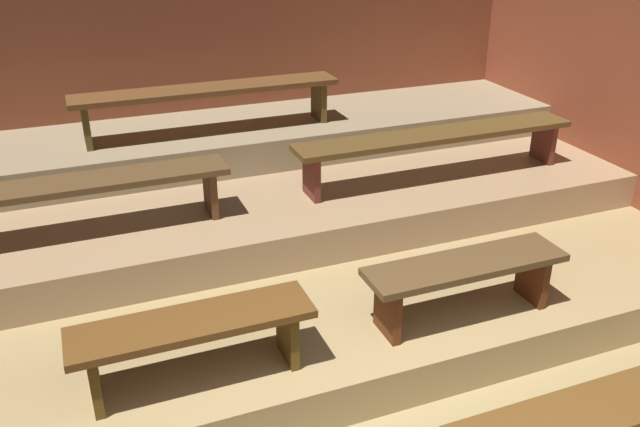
% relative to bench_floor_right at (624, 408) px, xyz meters
% --- Properties ---
extents(ground, '(6.97, 5.53, 0.08)m').
position_rel_bench_floor_right_xyz_m(ground, '(-1.12, 1.87, -0.36)').
color(ground, '#9C8659').
extents(wall_back, '(6.97, 0.06, 2.36)m').
position_rel_bench_floor_right_xyz_m(wall_back, '(-1.12, 4.26, 0.86)').
color(wall_back, brown).
rests_on(wall_back, ground).
extents(platform_lower, '(6.17, 3.52, 0.28)m').
position_rel_bench_floor_right_xyz_m(platform_lower, '(-1.12, 2.47, -0.18)').
color(platform_lower, tan).
rests_on(platform_lower, ground).
extents(platform_middle, '(6.17, 2.28, 0.28)m').
position_rel_bench_floor_right_xyz_m(platform_middle, '(-1.12, 3.09, 0.10)').
color(platform_middle, tan).
rests_on(platform_middle, platform_lower).
extents(platform_upper, '(6.17, 1.13, 0.28)m').
position_rel_bench_floor_right_xyz_m(platform_upper, '(-1.12, 3.67, 0.39)').
color(platform_upper, gray).
rests_on(platform_upper, platform_middle).
extents(bench_floor_right, '(1.96, 0.34, 0.39)m').
position_rel_bench_floor_right_xyz_m(bench_floor_right, '(0.00, 0.00, 0.00)').
color(bench_floor_right, brown).
rests_on(bench_floor_right, ground).
extents(bench_lower_left, '(1.28, 0.34, 0.39)m').
position_rel_bench_floor_right_xyz_m(bench_lower_left, '(-1.96, 1.07, 0.27)').
color(bench_lower_left, brown).
rests_on(bench_lower_left, platform_lower).
extents(bench_lower_right, '(1.28, 0.34, 0.39)m').
position_rel_bench_floor_right_xyz_m(bench_lower_right, '(-0.29, 1.07, 0.27)').
color(bench_lower_right, brown).
rests_on(bench_lower_right, platform_lower).
extents(bench_middle_left, '(2.41, 0.34, 0.39)m').
position_rel_bench_floor_right_xyz_m(bench_middle_left, '(-2.60, 2.54, 0.57)').
color(bench_middle_left, brown).
rests_on(bench_middle_left, platform_middle).
extents(bench_middle_right, '(2.41, 0.34, 0.39)m').
position_rel_bench_floor_right_xyz_m(bench_middle_right, '(0.36, 2.54, 0.57)').
color(bench_middle_right, '#543B1B').
rests_on(bench_middle_right, platform_middle).
extents(bench_upper_center, '(2.23, 0.34, 0.39)m').
position_rel_bench_floor_right_xyz_m(bench_upper_center, '(-1.27, 3.54, 0.85)').
color(bench_upper_center, brown).
rests_on(bench_upper_center, platform_upper).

